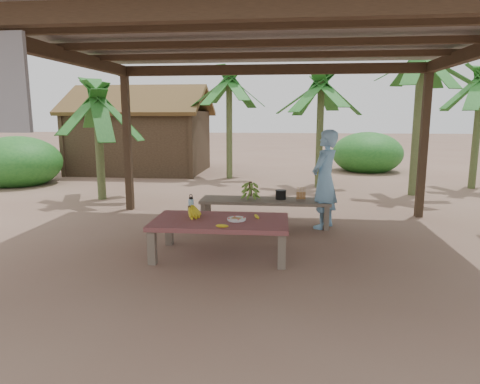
# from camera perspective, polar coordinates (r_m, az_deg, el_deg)

# --- Properties ---
(ground) EXTENTS (80.00, 80.00, 0.00)m
(ground) POSITION_cam_1_polar(r_m,az_deg,el_deg) (6.14, 2.86, -7.58)
(ground) COLOR brown
(ground) RESTS_ON ground
(pavilion) EXTENTS (6.60, 5.60, 2.95)m
(pavilion) POSITION_cam_1_polar(r_m,az_deg,el_deg) (5.90, 2.96, 19.00)
(pavilion) COLOR black
(pavilion) RESTS_ON ground
(work_table) EXTENTS (1.82, 1.03, 0.50)m
(work_table) POSITION_cam_1_polar(r_m,az_deg,el_deg) (5.74, -2.61, -4.33)
(work_table) COLOR brown
(work_table) RESTS_ON ground
(bench) EXTENTS (2.20, 0.61, 0.45)m
(bench) POSITION_cam_1_polar(r_m,az_deg,el_deg) (7.35, 3.34, -1.42)
(bench) COLOR brown
(bench) RESTS_ON ground
(ripe_banana_bunch) EXTENTS (0.33, 0.30, 0.18)m
(ripe_banana_bunch) POSITION_cam_1_polar(r_m,az_deg,el_deg) (5.86, -6.79, -2.55)
(ripe_banana_bunch) COLOR yellow
(ripe_banana_bunch) RESTS_ON work_table
(plate) EXTENTS (0.25, 0.25, 0.04)m
(plate) POSITION_cam_1_polar(r_m,az_deg,el_deg) (5.66, -0.47, -3.66)
(plate) COLOR white
(plate) RESTS_ON work_table
(loose_banana_front) EXTENTS (0.17, 0.12, 0.04)m
(loose_banana_front) POSITION_cam_1_polar(r_m,az_deg,el_deg) (5.32, -2.39, -4.54)
(loose_banana_front) COLOR yellow
(loose_banana_front) RESTS_ON work_table
(loose_banana_side) EXTENTS (0.10, 0.15, 0.04)m
(loose_banana_side) POSITION_cam_1_polar(r_m,az_deg,el_deg) (5.80, 2.25, -3.29)
(loose_banana_side) COLOR yellow
(loose_banana_side) RESTS_ON work_table
(water_flask) EXTENTS (0.08, 0.08, 0.29)m
(water_flask) POSITION_cam_1_polar(r_m,az_deg,el_deg) (6.05, -6.53, -1.84)
(water_flask) COLOR #4199CB
(water_flask) RESTS_ON work_table
(green_banana_stalk) EXTENTS (0.28, 0.28, 0.32)m
(green_banana_stalk) POSITION_cam_1_polar(r_m,az_deg,el_deg) (7.33, 1.39, 0.29)
(green_banana_stalk) COLOR #598C2D
(green_banana_stalk) RESTS_ON bench
(cooking_pot) EXTENTS (0.18, 0.18, 0.15)m
(cooking_pot) POSITION_cam_1_polar(r_m,az_deg,el_deg) (7.37, 5.46, -0.38)
(cooking_pot) COLOR black
(cooking_pot) RESTS_ON bench
(skewer_rack) EXTENTS (0.18, 0.08, 0.24)m
(skewer_rack) POSITION_cam_1_polar(r_m,az_deg,el_deg) (7.26, 8.13, -0.24)
(skewer_rack) COLOR #A57F47
(skewer_rack) RESTS_ON bench
(woman) EXTENTS (0.65, 0.72, 1.65)m
(woman) POSITION_cam_1_polar(r_m,az_deg,el_deg) (7.23, 11.23, 1.65)
(woman) COLOR #6B9FCA
(woman) RESTS_ON ground
(hut) EXTENTS (4.40, 3.43, 2.85)m
(hut) POSITION_cam_1_polar(r_m,az_deg,el_deg) (14.69, -12.91, 6.96)
(hut) COLOR black
(hut) RESTS_ON ground
(banana_plant_ne) EXTENTS (1.80, 1.80, 3.46)m
(banana_plant_ne) POSITION_cam_1_polar(r_m,az_deg,el_deg) (10.87, 22.99, 15.16)
(banana_plant_ne) COLOR #596638
(banana_plant_ne) RESTS_ON ground
(banana_plant_n) EXTENTS (1.80, 1.80, 2.91)m
(banana_plant_n) POSITION_cam_1_polar(r_m,az_deg,el_deg) (11.36, 10.76, 12.84)
(banana_plant_n) COLOR #596638
(banana_plant_n) RESTS_ON ground
(banana_plant_nw) EXTENTS (1.80, 1.80, 3.14)m
(banana_plant_nw) POSITION_cam_1_polar(r_m,az_deg,el_deg) (12.77, -1.46, 13.71)
(banana_plant_nw) COLOR #596638
(banana_plant_nw) RESTS_ON ground
(banana_plant_w) EXTENTS (1.80, 1.80, 2.45)m
(banana_plant_w) POSITION_cam_1_polar(r_m,az_deg,el_deg) (9.99, -18.50, 10.29)
(banana_plant_w) COLOR #596638
(banana_plant_w) RESTS_ON ground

